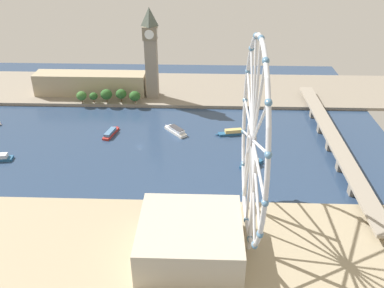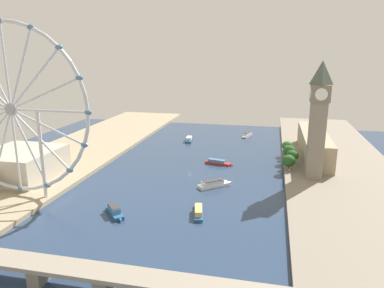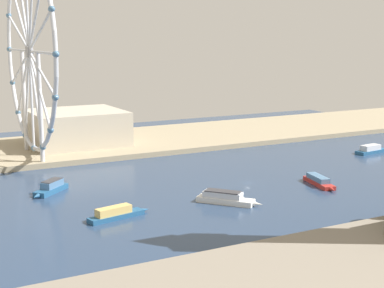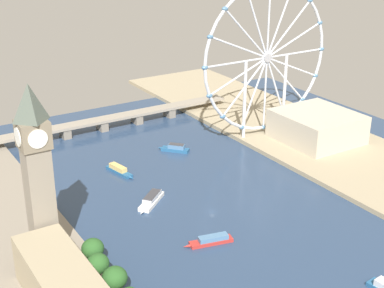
% 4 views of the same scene
% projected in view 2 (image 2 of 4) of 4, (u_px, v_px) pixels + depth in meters
% --- Properties ---
extents(ground_plane, '(409.56, 409.56, 0.00)m').
position_uv_depth(ground_plane, '(190.00, 172.00, 291.29)').
color(ground_plane, navy).
extents(riverbank_left, '(90.00, 520.00, 3.00)m').
position_uv_depth(riverbank_left, '(347.00, 182.00, 265.45)').
color(riverbank_left, gray).
rests_on(riverbank_left, ground_plane).
extents(riverbank_right, '(90.00, 520.00, 3.00)m').
position_uv_depth(riverbank_right, '(58.00, 161.00, 316.39)').
color(riverbank_right, tan).
rests_on(riverbank_right, ground_plane).
extents(clock_tower, '(14.04, 14.04, 86.59)m').
position_uv_depth(clock_tower, '(318.00, 119.00, 259.46)').
color(clock_tower, gray).
rests_on(clock_tower, riverbank_left).
extents(parliament_block, '(22.00, 110.13, 21.46)m').
position_uv_depth(parliament_block, '(314.00, 144.00, 326.29)').
color(parliament_block, tan).
rests_on(parliament_block, riverbank_left).
extents(tree_row_embankment, '(13.73, 61.71, 13.32)m').
position_uv_depth(tree_row_embankment, '(289.00, 153.00, 308.87)').
color(tree_row_embankment, '#513823').
rests_on(tree_row_embankment, riverbank_left).
extents(ferris_wheel, '(110.93, 3.20, 111.84)m').
position_uv_depth(ferris_wheel, '(11.00, 110.00, 224.64)').
color(ferris_wheel, silver).
rests_on(ferris_wheel, riverbank_right).
extents(riverside_hall, '(50.78, 53.97, 20.43)m').
position_uv_depth(riverside_hall, '(21.00, 163.00, 271.14)').
color(riverside_hall, '#BCB29E').
rests_on(riverside_hall, riverbank_right).
extents(river_bridge, '(221.56, 12.28, 9.18)m').
position_uv_depth(river_bridge, '(105.00, 276.00, 144.91)').
color(river_bridge, gray).
rests_on(river_bridge, ground_plane).
extents(tour_boat_0, '(26.55, 10.43, 4.16)m').
position_uv_depth(tour_boat_0, '(218.00, 162.00, 312.65)').
color(tour_boat_0, '#B22D28').
rests_on(tour_boat_0, ground_plane).
extents(tour_boat_1, '(9.44, 26.84, 4.85)m').
position_uv_depth(tour_boat_1, '(198.00, 211.00, 215.53)').
color(tour_boat_1, '#235684').
rests_on(tour_boat_1, ground_plane).
extents(tour_boat_2, '(18.18, 19.60, 5.53)m').
position_uv_depth(tour_boat_2, '(115.00, 211.00, 214.58)').
color(tour_boat_2, '#235684').
rests_on(tour_boat_2, ground_plane).
extents(tour_boat_3, '(24.45, 21.29, 5.20)m').
position_uv_depth(tour_boat_3, '(214.00, 184.00, 260.02)').
color(tour_boat_3, white).
rests_on(tour_boat_3, ground_plane).
extents(tour_boat_4, '(8.90, 25.99, 4.98)m').
position_uv_depth(tour_boat_4, '(189.00, 139.00, 394.57)').
color(tour_boat_4, '#235684').
rests_on(tour_boat_4, ground_plane).
extents(tour_boat_5, '(10.87, 24.12, 5.18)m').
position_uv_depth(tour_boat_5, '(247.00, 135.00, 414.62)').
color(tour_boat_5, beige).
rests_on(tour_boat_5, ground_plane).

